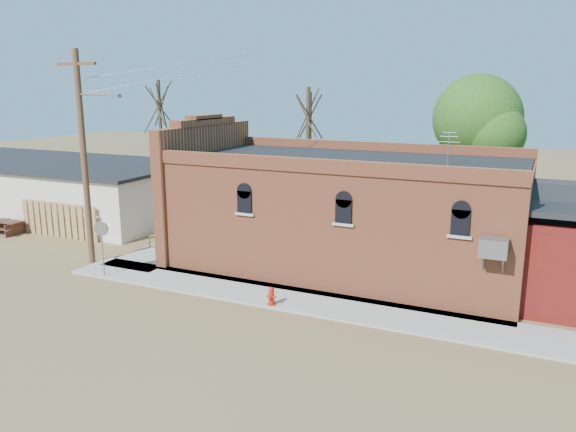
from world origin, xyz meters
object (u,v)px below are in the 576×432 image
at_px(picnic_table, 8,225).
at_px(trash_barrel, 195,240).
at_px(utility_pole, 85,154).
at_px(fire_hydrant, 271,296).
at_px(stop_sign, 101,234).
at_px(brick_bar, 340,212).

bearing_deg(picnic_table, trash_barrel, 9.33).
xyz_separation_m(utility_pole, picnic_table, (-7.70, 2.00, -4.32)).
height_order(utility_pole, picnic_table, utility_pole).
height_order(fire_hydrant, trash_barrel, trash_barrel).
relative_size(stop_sign, picnic_table, 1.33).
relative_size(brick_bar, picnic_table, 9.77).
height_order(brick_bar, stop_sign, brick_bar).
bearing_deg(picnic_table, utility_pole, -13.98).
bearing_deg(utility_pole, fire_hydrant, -7.41).
height_order(brick_bar, trash_barrel, brick_bar).
height_order(trash_barrel, picnic_table, trash_barrel).
distance_m(brick_bar, stop_sign, 9.77).
xyz_separation_m(brick_bar, utility_pole, (-9.79, -4.29, 2.43)).
bearing_deg(trash_barrel, utility_pole, -128.15).
distance_m(utility_pole, fire_hydrant, 10.30).
xyz_separation_m(fire_hydrant, trash_barrel, (-6.41, 4.83, 0.07)).
distance_m(stop_sign, picnic_table, 10.04).
bearing_deg(stop_sign, utility_pole, 153.31).
height_order(fire_hydrant, stop_sign, stop_sign).
distance_m(brick_bar, trash_barrel, 7.22).
height_order(stop_sign, trash_barrel, stop_sign).
bearing_deg(picnic_table, stop_sign, -18.17).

